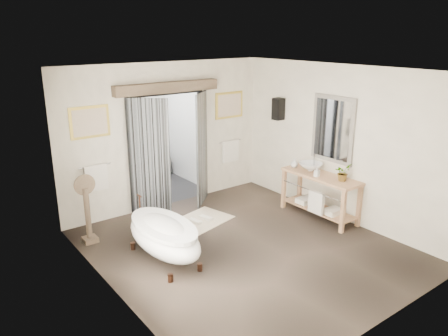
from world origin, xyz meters
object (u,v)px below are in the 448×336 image
(basin, at_px, (311,167))
(vanity, at_px, (320,192))
(clawfoot_tub, at_px, (164,236))
(rug, at_px, (199,221))

(basin, bearing_deg, vanity, -113.92)
(clawfoot_tub, height_order, rug, clawfoot_tub)
(clawfoot_tub, relative_size, basin, 3.76)
(clawfoot_tub, distance_m, basin, 3.31)
(rug, distance_m, basin, 2.40)
(clawfoot_tub, distance_m, vanity, 3.23)
(rug, relative_size, basin, 2.61)
(vanity, bearing_deg, clawfoot_tub, 174.21)
(clawfoot_tub, xyz_separation_m, vanity, (3.21, -0.33, 0.09))
(vanity, bearing_deg, rug, 148.68)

